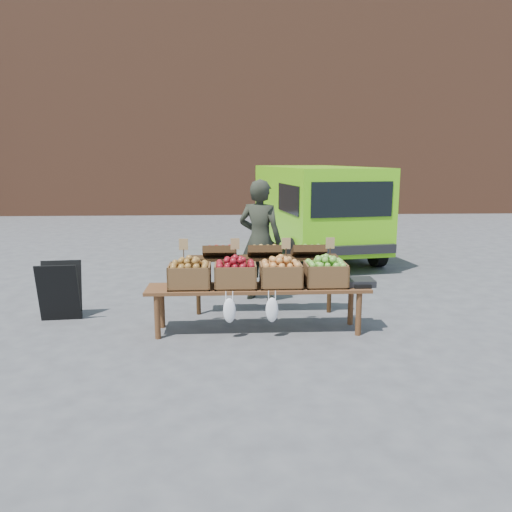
{
  "coord_description": "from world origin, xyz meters",
  "views": [
    {
      "loc": [
        0.74,
        -5.71,
        2.11
      ],
      "look_at": [
        1.06,
        0.66,
        0.85
      ],
      "focal_mm": 35.0,
      "sensor_mm": 36.0,
      "label": 1
    }
  ],
  "objects_px": {
    "vendor": "(260,240)",
    "crate_red_apples": "(281,275)",
    "crate_green_apples": "(326,274)",
    "chalkboard_sign": "(60,291)",
    "delivery_van": "(315,212)",
    "weighing_scale": "(360,282)",
    "display_bench": "(258,309)",
    "back_table": "(264,277)",
    "crate_russet_pears": "(235,276)",
    "crate_golden_apples": "(190,276)"
  },
  "relations": [
    {
      "from": "chalkboard_sign",
      "to": "delivery_van",
      "type": "bearing_deg",
      "value": 41.02
    },
    {
      "from": "chalkboard_sign",
      "to": "back_table",
      "type": "distance_m",
      "value": 2.71
    },
    {
      "from": "crate_golden_apples",
      "to": "chalkboard_sign",
      "type": "bearing_deg",
      "value": 161.7
    },
    {
      "from": "display_bench",
      "to": "crate_red_apples",
      "type": "distance_m",
      "value": 0.51
    },
    {
      "from": "back_table",
      "to": "crate_golden_apples",
      "type": "height_order",
      "value": "back_table"
    },
    {
      "from": "back_table",
      "to": "crate_red_apples",
      "type": "distance_m",
      "value": 0.76
    },
    {
      "from": "crate_red_apples",
      "to": "back_table",
      "type": "bearing_deg",
      "value": 101.82
    },
    {
      "from": "vendor",
      "to": "crate_red_apples",
      "type": "relative_size",
      "value": 3.61
    },
    {
      "from": "back_table",
      "to": "weighing_scale",
      "type": "bearing_deg",
      "value": -32.6
    },
    {
      "from": "crate_red_apples",
      "to": "crate_green_apples",
      "type": "bearing_deg",
      "value": 0.0
    },
    {
      "from": "chalkboard_sign",
      "to": "crate_red_apples",
      "type": "relative_size",
      "value": 1.57
    },
    {
      "from": "chalkboard_sign",
      "to": "vendor",
      "type": "bearing_deg",
      "value": 12.32
    },
    {
      "from": "delivery_van",
      "to": "display_bench",
      "type": "bearing_deg",
      "value": -116.23
    },
    {
      "from": "vendor",
      "to": "crate_red_apples",
      "type": "bearing_deg",
      "value": 120.96
    },
    {
      "from": "vendor",
      "to": "display_bench",
      "type": "relative_size",
      "value": 0.67
    },
    {
      "from": "delivery_van",
      "to": "crate_golden_apples",
      "type": "bearing_deg",
      "value": -124.69
    },
    {
      "from": "crate_red_apples",
      "to": "delivery_van",
      "type": "bearing_deg",
      "value": 75.76
    },
    {
      "from": "chalkboard_sign",
      "to": "crate_golden_apples",
      "type": "xyz_separation_m",
      "value": [
        1.75,
        -0.58,
        0.32
      ]
    },
    {
      "from": "weighing_scale",
      "to": "crate_golden_apples",
      "type": "bearing_deg",
      "value": 180.0
    },
    {
      "from": "back_table",
      "to": "delivery_van",
      "type": "bearing_deg",
      "value": 71.49
    },
    {
      "from": "delivery_van",
      "to": "weighing_scale",
      "type": "bearing_deg",
      "value": -101.93
    },
    {
      "from": "weighing_scale",
      "to": "back_table",
      "type": "bearing_deg",
      "value": 147.4
    },
    {
      "from": "delivery_van",
      "to": "crate_green_apples",
      "type": "xyz_separation_m",
      "value": [
        -0.67,
        -4.83,
        -0.25
      ]
    },
    {
      "from": "display_bench",
      "to": "crate_green_apples",
      "type": "height_order",
      "value": "crate_green_apples"
    },
    {
      "from": "vendor",
      "to": "display_bench",
      "type": "bearing_deg",
      "value": 109.93
    },
    {
      "from": "chalkboard_sign",
      "to": "crate_golden_apples",
      "type": "distance_m",
      "value": 1.87
    },
    {
      "from": "back_table",
      "to": "crate_green_apples",
      "type": "bearing_deg",
      "value": -45.78
    },
    {
      "from": "delivery_van",
      "to": "weighing_scale",
      "type": "distance_m",
      "value": 4.85
    },
    {
      "from": "display_bench",
      "to": "crate_red_apples",
      "type": "relative_size",
      "value": 5.4
    },
    {
      "from": "crate_golden_apples",
      "to": "crate_red_apples",
      "type": "bearing_deg",
      "value": 0.0
    },
    {
      "from": "crate_red_apples",
      "to": "crate_green_apples",
      "type": "xyz_separation_m",
      "value": [
        0.55,
        0.0,
        0.0
      ]
    },
    {
      "from": "back_table",
      "to": "crate_russet_pears",
      "type": "relative_size",
      "value": 4.2
    },
    {
      "from": "crate_golden_apples",
      "to": "crate_green_apples",
      "type": "distance_m",
      "value": 1.65
    },
    {
      "from": "crate_red_apples",
      "to": "vendor",
      "type": "bearing_deg",
      "value": 96.79
    },
    {
      "from": "weighing_scale",
      "to": "crate_green_apples",
      "type": "bearing_deg",
      "value": 180.0
    },
    {
      "from": "display_bench",
      "to": "weighing_scale",
      "type": "distance_m",
      "value": 1.29
    },
    {
      "from": "delivery_van",
      "to": "weighing_scale",
      "type": "xyz_separation_m",
      "value": [
        -0.25,
        -4.83,
        -0.35
      ]
    },
    {
      "from": "chalkboard_sign",
      "to": "crate_red_apples",
      "type": "distance_m",
      "value": 2.93
    },
    {
      "from": "vendor",
      "to": "back_table",
      "type": "relative_size",
      "value": 0.86
    },
    {
      "from": "crate_green_apples",
      "to": "crate_russet_pears",
      "type": "bearing_deg",
      "value": 180.0
    },
    {
      "from": "crate_golden_apples",
      "to": "crate_green_apples",
      "type": "xyz_separation_m",
      "value": [
        1.65,
        0.0,
        0.0
      ]
    },
    {
      "from": "crate_red_apples",
      "to": "chalkboard_sign",
      "type": "bearing_deg",
      "value": 168.52
    },
    {
      "from": "display_bench",
      "to": "weighing_scale",
      "type": "xyz_separation_m",
      "value": [
        1.25,
        0.0,
        0.33
      ]
    },
    {
      "from": "vendor",
      "to": "back_table",
      "type": "height_order",
      "value": "vendor"
    },
    {
      "from": "crate_green_apples",
      "to": "crate_red_apples",
      "type": "bearing_deg",
      "value": 180.0
    },
    {
      "from": "chalkboard_sign",
      "to": "back_table",
      "type": "bearing_deg",
      "value": -2.18
    },
    {
      "from": "delivery_van",
      "to": "crate_russet_pears",
      "type": "height_order",
      "value": "delivery_van"
    },
    {
      "from": "chalkboard_sign",
      "to": "display_bench",
      "type": "distance_m",
      "value": 2.64
    },
    {
      "from": "crate_green_apples",
      "to": "chalkboard_sign",
      "type": "bearing_deg",
      "value": 170.34
    },
    {
      "from": "chalkboard_sign",
      "to": "display_bench",
      "type": "xyz_separation_m",
      "value": [
        2.58,
        -0.58,
        -0.11
      ]
    }
  ]
}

